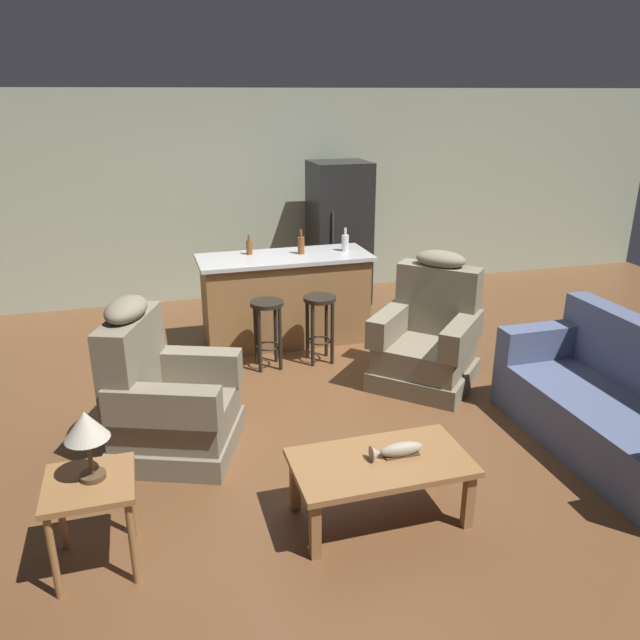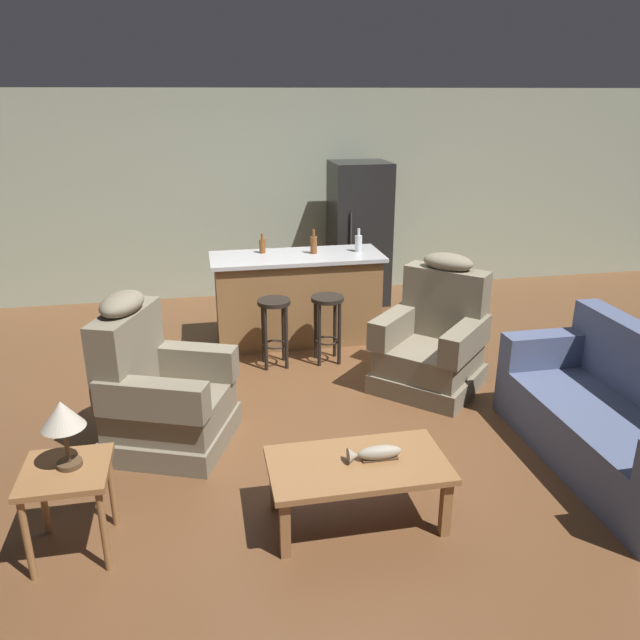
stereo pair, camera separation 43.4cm
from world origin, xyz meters
name	(u,v)px [view 2 (the right image)]	position (x,y,z in m)	size (l,w,h in m)	color
ground_plane	(322,394)	(0.00, 0.00, 0.00)	(12.00, 12.00, 0.00)	brown
back_wall	(274,195)	(0.00, 3.12, 1.30)	(12.00, 0.05, 2.60)	#9EA88E
coffee_table	(358,470)	(-0.13, -1.75, 0.36)	(1.10, 0.60, 0.42)	olive
fish_figurine	(374,453)	(-0.02, -1.74, 0.46)	(0.34, 0.10, 0.10)	#4C3823
couch	(620,422)	(1.87, -1.49, 0.34)	(0.84, 1.90, 0.94)	#4C5675
recliner_near_lamp	(159,393)	(-1.36, -0.56, 0.42)	(1.09, 1.09, 1.20)	#756B56
recliner_near_island	(434,342)	(1.03, 0.01, 0.42)	(1.19, 1.19, 1.20)	#756B56
end_table	(67,484)	(-1.82, -1.70, 0.46)	(0.48, 0.48, 0.56)	olive
table_lamp	(62,418)	(-1.79, -1.67, 0.87)	(0.24, 0.24, 0.41)	#4C3823
kitchen_island	(297,298)	(0.00, 1.35, 0.48)	(1.80, 0.70, 0.95)	olive
bar_stool_left	(274,320)	(-0.33, 0.72, 0.47)	(0.32, 0.32, 0.68)	black
bar_stool_right	(327,317)	(0.20, 0.72, 0.47)	(0.32, 0.32, 0.68)	black
refrigerator	(359,234)	(0.98, 2.55, 0.88)	(0.70, 0.69, 1.76)	black
bottle_tall_green	(314,244)	(0.19, 1.38, 1.05)	(0.07, 0.07, 0.26)	brown
bottle_short_amber	(262,246)	(-0.34, 1.50, 1.03)	(0.06, 0.06, 0.21)	brown
bottle_wine_dark	(359,243)	(0.67, 1.37, 1.04)	(0.08, 0.08, 0.25)	silver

